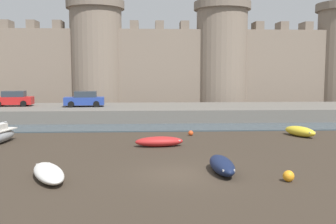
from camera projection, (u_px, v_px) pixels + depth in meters
The scene contains 12 objects.
ground_plane at pixel (182, 174), 19.12m from camera, with size 160.00×160.00×0.00m, color #382D23.
water_channel at pixel (166, 127), 34.77m from camera, with size 80.00×4.50×0.10m, color #3D4C56.
quay_road at pixel (163, 112), 41.91m from camera, with size 62.13×10.00×1.32m, color #666059.
castle at pixel (159, 60), 52.35m from camera, with size 57.68×7.54×17.11m.
rowboat_midflat_left at pixel (222, 165), 19.34m from camera, with size 1.17×3.35×0.78m.
rowboat_midflat_right at pixel (48, 172), 18.22m from camera, with size 2.65×4.01×0.61m.
rowboat_midflat_centre at pixel (159, 141), 26.19m from camera, with size 3.30×1.43×0.67m.
rowboat_near_channel_left at pixel (300, 131), 30.29m from camera, with size 2.19×3.10×0.78m.
mooring_buoy_near_shore at pixel (289, 176), 17.82m from camera, with size 0.52×0.52×0.52m, color orange.
mooring_buoy_off_centre at pixel (191, 133), 30.65m from camera, with size 0.40×0.40×0.40m, color #E04C1E.
car_quay_centre_east at pixel (13, 99), 41.61m from camera, with size 4.22×2.11×1.62m.
car_quay_centre_west at pixel (85, 99), 41.08m from camera, with size 4.22×2.11×1.62m.
Camera 1 is at (-1.65, -18.64, 4.99)m, focal length 42.00 mm.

